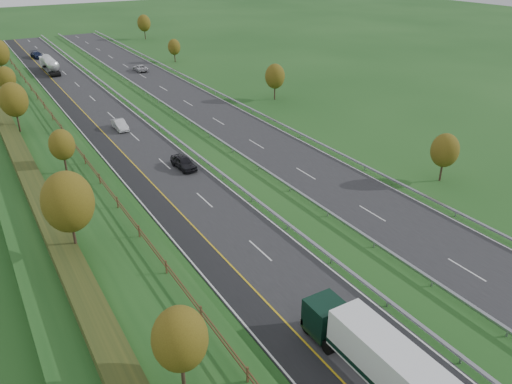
# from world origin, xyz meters

# --- Properties ---
(ground) EXTENTS (400.00, 400.00, 0.00)m
(ground) POSITION_xyz_m (8.00, 55.00, 0.00)
(ground) COLOR #1A4518
(ground) RESTS_ON ground
(near_carriageway) EXTENTS (10.50, 200.00, 0.04)m
(near_carriageway) POSITION_xyz_m (0.00, 60.00, 0.02)
(near_carriageway) COLOR #252527
(near_carriageway) RESTS_ON ground
(far_carriageway) EXTENTS (10.50, 200.00, 0.04)m
(far_carriageway) POSITION_xyz_m (16.50, 60.00, 0.02)
(far_carriageway) COLOR #252527
(far_carriageway) RESTS_ON ground
(hard_shoulder) EXTENTS (3.00, 200.00, 0.04)m
(hard_shoulder) POSITION_xyz_m (-3.75, 60.00, 0.02)
(hard_shoulder) COLOR black
(hard_shoulder) RESTS_ON ground
(lane_markings) EXTENTS (26.75, 200.00, 0.01)m
(lane_markings) POSITION_xyz_m (6.40, 59.88, 0.05)
(lane_markings) COLOR silver
(lane_markings) RESTS_ON near_carriageway
(embankment_left) EXTENTS (12.00, 200.00, 2.00)m
(embankment_left) POSITION_xyz_m (-13.00, 60.00, 1.00)
(embankment_left) COLOR #1A4518
(embankment_left) RESTS_ON ground
(hedge_left) EXTENTS (2.20, 180.00, 1.10)m
(hedge_left) POSITION_xyz_m (-15.00, 60.00, 2.55)
(hedge_left) COLOR #273515
(hedge_left) RESTS_ON embankment_left
(fence_left) EXTENTS (0.12, 189.06, 1.20)m
(fence_left) POSITION_xyz_m (-8.50, 59.59, 2.73)
(fence_left) COLOR #422B19
(fence_left) RESTS_ON embankment_left
(median_barrier_near) EXTENTS (0.32, 200.00, 0.71)m
(median_barrier_near) POSITION_xyz_m (5.70, 60.00, 0.61)
(median_barrier_near) COLOR #989AA0
(median_barrier_near) RESTS_ON ground
(median_barrier_far) EXTENTS (0.32, 200.00, 0.71)m
(median_barrier_far) POSITION_xyz_m (10.80, 60.00, 0.61)
(median_barrier_far) COLOR #989AA0
(median_barrier_far) RESTS_ON ground
(outer_barrier_far) EXTENTS (0.32, 200.00, 0.71)m
(outer_barrier_far) POSITION_xyz_m (22.30, 60.00, 0.62)
(outer_barrier_far) COLOR #989AA0
(outer_barrier_far) RESTS_ON ground
(trees_left) EXTENTS (6.64, 164.30, 7.66)m
(trees_left) POSITION_xyz_m (-12.64, 56.63, 6.37)
(trees_left) COLOR #2D2116
(trees_left) RESTS_ON embankment_left
(trees_far) EXTENTS (8.45, 118.60, 7.12)m
(trees_far) POSITION_xyz_m (29.80, 89.21, 4.25)
(trees_far) COLOR #2D2116
(trees_far) RESTS_ON ground
(box_lorry) EXTENTS (2.58, 16.28, 4.06)m
(box_lorry) POSITION_xyz_m (-0.59, 3.84, 2.33)
(box_lorry) COLOR black
(box_lorry) RESTS_ON near_carriageway
(road_tanker) EXTENTS (2.40, 11.22, 3.46)m
(road_tanker) POSITION_xyz_m (-1.16, 109.20, 1.86)
(road_tanker) COLOR silver
(road_tanker) RESTS_ON near_carriageway
(car_dark_near) EXTENTS (2.20, 4.84, 1.61)m
(car_dark_near) POSITION_xyz_m (2.85, 44.35, 0.85)
(car_dark_near) COLOR black
(car_dark_near) RESTS_ON near_carriageway
(car_silver_mid) EXTENTS (1.58, 4.53, 1.49)m
(car_silver_mid) POSITION_xyz_m (0.43, 63.25, 0.79)
(car_silver_mid) COLOR silver
(car_silver_mid) RESTS_ON near_carriageway
(car_small_far) EXTENTS (2.80, 5.42, 1.50)m
(car_small_far) POSITION_xyz_m (-1.01, 127.24, 0.79)
(car_small_far) COLOR #121B39
(car_small_far) RESTS_ON near_carriageway
(car_oncoming) EXTENTS (2.47, 5.15, 1.42)m
(car_oncoming) POSITION_xyz_m (16.51, 100.01, 0.75)
(car_oncoming) COLOR #BCBBC0
(car_oncoming) RESTS_ON far_carriageway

